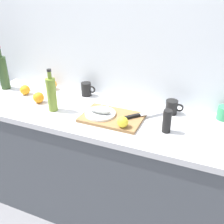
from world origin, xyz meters
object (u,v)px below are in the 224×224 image
(cutting_board, at_px, (112,117))
(coffee_mug_2, at_px, (172,107))
(white_plate, at_px, (100,114))
(pepper_mill, at_px, (167,121))
(orange_0, at_px, (25,90))
(olive_oil_bottle, at_px, (52,94))
(coffee_mug_1, at_px, (86,89))
(fish_fillet, at_px, (100,110))
(wine_bottle, at_px, (3,72))
(lemon_0, at_px, (123,122))
(chef_knife, at_px, (139,115))

(cutting_board, bearing_deg, coffee_mug_2, 33.69)
(coffee_mug_2, bearing_deg, cutting_board, -146.31)
(white_plate, distance_m, pepper_mill, 0.44)
(orange_0, bearing_deg, coffee_mug_2, 6.47)
(cutting_board, bearing_deg, olive_oil_bottle, -174.35)
(white_plate, bearing_deg, coffee_mug_1, 131.46)
(white_plate, bearing_deg, fish_fillet, 0.00)
(wine_bottle, bearing_deg, white_plate, -9.27)
(fish_fillet, xyz_separation_m, lemon_0, (0.19, -0.09, 0.00))
(wine_bottle, distance_m, pepper_mill, 1.37)
(wine_bottle, height_order, pepper_mill, wine_bottle)
(fish_fillet, bearing_deg, white_plate, 0.00)
(chef_knife, xyz_separation_m, coffee_mug_1, (-0.49, 0.20, 0.02))
(lemon_0, relative_size, coffee_mug_1, 0.58)
(wine_bottle, bearing_deg, fish_fillet, -9.27)
(pepper_mill, bearing_deg, wine_bottle, 173.33)
(olive_oil_bottle, bearing_deg, fish_fillet, 5.05)
(orange_0, bearing_deg, wine_bottle, 170.18)
(orange_0, xyz_separation_m, pepper_mill, (1.13, -0.12, 0.03))
(chef_knife, bearing_deg, white_plate, 151.21)
(lemon_0, height_order, pepper_mill, pepper_mill)
(coffee_mug_1, xyz_separation_m, coffee_mug_2, (0.67, -0.04, -0.01))
(coffee_mug_1, distance_m, pepper_mill, 0.74)
(white_plate, relative_size, fish_fillet, 1.33)
(chef_knife, bearing_deg, pepper_mill, -71.76)
(cutting_board, distance_m, coffee_mug_2, 0.41)
(coffee_mug_2, relative_size, pepper_mill, 0.84)
(cutting_board, relative_size, orange_0, 5.09)
(white_plate, distance_m, coffee_mug_2, 0.48)
(chef_knife, distance_m, olive_oil_bottle, 0.60)
(cutting_board, bearing_deg, lemon_0, -41.78)
(lemon_0, bearing_deg, coffee_mug_2, 54.98)
(fish_fillet, distance_m, coffee_mug_2, 0.48)
(wine_bottle, bearing_deg, lemon_0, -12.09)
(cutting_board, xyz_separation_m, coffee_mug_2, (0.34, 0.23, 0.04))
(coffee_mug_1, relative_size, coffee_mug_2, 0.96)
(coffee_mug_2, bearing_deg, fish_fillet, -150.38)
(chef_knife, height_order, lemon_0, lemon_0)
(wine_bottle, distance_m, coffee_mug_2, 1.35)
(orange_0, bearing_deg, lemon_0, -12.68)
(cutting_board, distance_m, coffee_mug_1, 0.42)
(chef_knife, relative_size, orange_0, 3.03)
(chef_knife, relative_size, pepper_mill, 1.63)
(coffee_mug_2, relative_size, orange_0, 1.57)
(coffee_mug_1, relative_size, orange_0, 1.51)
(pepper_mill, bearing_deg, cutting_board, 176.89)
(cutting_board, bearing_deg, coffee_mug_1, 140.56)
(white_plate, distance_m, fish_fillet, 0.03)
(chef_knife, relative_size, lemon_0, 3.47)
(fish_fillet, distance_m, lemon_0, 0.21)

